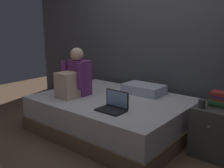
{
  "coord_description": "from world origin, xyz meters",
  "views": [
    {
      "loc": [
        1.85,
        -2.2,
        1.42
      ],
      "look_at": [
        -0.03,
        0.1,
        0.72
      ],
      "focal_mm": 40.22,
      "sensor_mm": 36.0,
      "label": 1
    }
  ],
  "objects_px": {
    "bed": "(112,114)",
    "mug": "(202,104)",
    "person_sitting": "(74,78)",
    "laptop": "(113,106)",
    "nightstand": "(215,131)",
    "book_stack": "(221,99)",
    "pillow": "(144,89)"
  },
  "relations": [
    {
      "from": "person_sitting",
      "to": "laptop",
      "type": "bearing_deg",
      "value": -10.01
    },
    {
      "from": "pillow",
      "to": "mug",
      "type": "relative_size",
      "value": 6.22
    },
    {
      "from": "bed",
      "to": "mug",
      "type": "relative_size",
      "value": 22.22
    },
    {
      "from": "bed",
      "to": "pillow",
      "type": "bearing_deg",
      "value": 64.35
    },
    {
      "from": "person_sitting",
      "to": "book_stack",
      "type": "height_order",
      "value": "person_sitting"
    },
    {
      "from": "pillow",
      "to": "book_stack",
      "type": "bearing_deg",
      "value": -10.48
    },
    {
      "from": "person_sitting",
      "to": "laptop",
      "type": "distance_m",
      "value": 0.83
    },
    {
      "from": "nightstand",
      "to": "person_sitting",
      "type": "distance_m",
      "value": 1.87
    },
    {
      "from": "person_sitting",
      "to": "pillow",
      "type": "bearing_deg",
      "value": 45.3
    },
    {
      "from": "nightstand",
      "to": "mug",
      "type": "bearing_deg",
      "value": -137.31
    },
    {
      "from": "person_sitting",
      "to": "mug",
      "type": "bearing_deg",
      "value": 11.24
    },
    {
      "from": "laptop",
      "to": "pillow",
      "type": "distance_m",
      "value": 0.84
    },
    {
      "from": "person_sitting",
      "to": "pillow",
      "type": "height_order",
      "value": "person_sitting"
    },
    {
      "from": "pillow",
      "to": "mug",
      "type": "height_order",
      "value": "mug"
    },
    {
      "from": "laptop",
      "to": "nightstand",
      "type": "bearing_deg",
      "value": 31.27
    },
    {
      "from": "pillow",
      "to": "book_stack",
      "type": "height_order",
      "value": "book_stack"
    },
    {
      "from": "nightstand",
      "to": "pillow",
      "type": "bearing_deg",
      "value": 167.39
    },
    {
      "from": "laptop",
      "to": "pillow",
      "type": "height_order",
      "value": "laptop"
    },
    {
      "from": "bed",
      "to": "person_sitting",
      "type": "distance_m",
      "value": 0.71
    },
    {
      "from": "bed",
      "to": "person_sitting",
      "type": "xyz_separation_m",
      "value": [
        -0.46,
        -0.24,
        0.49
      ]
    },
    {
      "from": "mug",
      "to": "pillow",
      "type": "bearing_deg",
      "value": 159.2
    },
    {
      "from": "laptop",
      "to": "person_sitting",
      "type": "bearing_deg",
      "value": 169.99
    },
    {
      "from": "bed",
      "to": "book_stack",
      "type": "distance_m",
      "value": 1.4
    },
    {
      "from": "pillow",
      "to": "book_stack",
      "type": "xyz_separation_m",
      "value": [
        1.1,
        -0.2,
        0.11
      ]
    },
    {
      "from": "nightstand",
      "to": "laptop",
      "type": "height_order",
      "value": "laptop"
    },
    {
      "from": "book_stack",
      "to": "mug",
      "type": "relative_size",
      "value": 2.63
    },
    {
      "from": "nightstand",
      "to": "laptop",
      "type": "distance_m",
      "value": 1.15
    },
    {
      "from": "book_stack",
      "to": "mug",
      "type": "xyz_separation_m",
      "value": [
        -0.14,
        -0.16,
        -0.04
      ]
    },
    {
      "from": "nightstand",
      "to": "mug",
      "type": "distance_m",
      "value": 0.37
    },
    {
      "from": "laptop",
      "to": "book_stack",
      "type": "relative_size",
      "value": 1.35
    },
    {
      "from": "bed",
      "to": "nightstand",
      "type": "height_order",
      "value": "nightstand"
    },
    {
      "from": "bed",
      "to": "pillow",
      "type": "xyz_separation_m",
      "value": [
        0.22,
        0.45,
        0.3
      ]
    }
  ]
}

